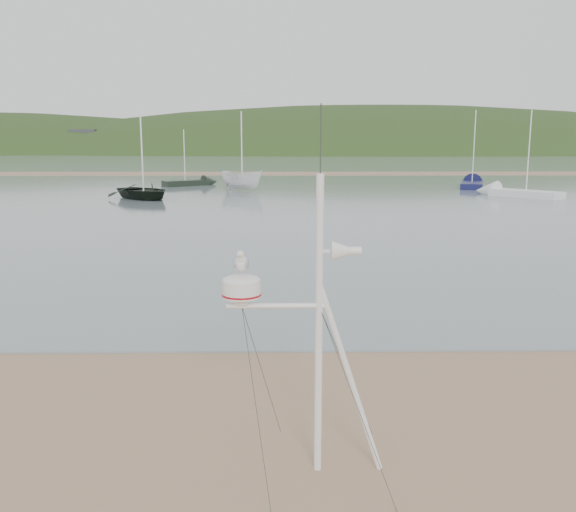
{
  "coord_description": "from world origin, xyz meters",
  "views": [
    {
      "loc": [
        1.57,
        -6.99,
        3.92
      ],
      "look_at": [
        1.68,
        1.0,
        2.43
      ],
      "focal_mm": 38.0,
      "sensor_mm": 36.0,
      "label": 1
    }
  ],
  "objects_px": {
    "boat_white": "(242,163)",
    "sailboat_white_near": "(504,192)",
    "sailboat_dark_mid": "(197,182)",
    "boat_dark": "(142,161)",
    "mast_rig": "(314,389)",
    "sailboat_blue_far": "(472,183)"
  },
  "relations": [
    {
      "from": "mast_rig",
      "to": "boat_dark",
      "type": "bearing_deg",
      "value": 105.42
    },
    {
      "from": "sailboat_dark_mid",
      "to": "sailboat_blue_far",
      "type": "bearing_deg",
      "value": -4.06
    },
    {
      "from": "boat_dark",
      "to": "sailboat_white_near",
      "type": "relative_size",
      "value": 0.77
    },
    {
      "from": "mast_rig",
      "to": "sailboat_dark_mid",
      "type": "height_order",
      "value": "sailboat_dark_mid"
    },
    {
      "from": "sailboat_dark_mid",
      "to": "boat_dark",
      "type": "bearing_deg",
      "value": -98.02
    },
    {
      "from": "boat_white",
      "to": "sailboat_blue_far",
      "type": "bearing_deg",
      "value": -36.41
    },
    {
      "from": "boat_white",
      "to": "sailboat_dark_mid",
      "type": "height_order",
      "value": "sailboat_dark_mid"
    },
    {
      "from": "boat_dark",
      "to": "boat_white",
      "type": "bearing_deg",
      "value": 6.77
    },
    {
      "from": "boat_white",
      "to": "sailboat_white_near",
      "type": "distance_m",
      "value": 20.36
    },
    {
      "from": "mast_rig",
      "to": "sailboat_blue_far",
      "type": "relative_size",
      "value": 0.59
    },
    {
      "from": "boat_white",
      "to": "sailboat_blue_far",
      "type": "xyz_separation_m",
      "value": [
        20.25,
        4.45,
        -1.95
      ]
    },
    {
      "from": "boat_white",
      "to": "sailboat_white_near",
      "type": "relative_size",
      "value": 0.66
    },
    {
      "from": "sailboat_blue_far",
      "to": "sailboat_dark_mid",
      "type": "relative_size",
      "value": 1.37
    },
    {
      "from": "sailboat_blue_far",
      "to": "sailboat_white_near",
      "type": "distance_m",
      "value": 9.62
    },
    {
      "from": "sailboat_dark_mid",
      "to": "boat_white",
      "type": "bearing_deg",
      "value": -54.22
    },
    {
      "from": "mast_rig",
      "to": "sailboat_white_near",
      "type": "height_order",
      "value": "sailboat_white_near"
    },
    {
      "from": "sailboat_blue_far",
      "to": "mast_rig",
      "type": "bearing_deg",
      "value": -109.47
    },
    {
      "from": "mast_rig",
      "to": "sailboat_white_near",
      "type": "bearing_deg",
      "value": 66.93
    },
    {
      "from": "boat_dark",
      "to": "sailboat_blue_far",
      "type": "height_order",
      "value": "sailboat_blue_far"
    },
    {
      "from": "mast_rig",
      "to": "sailboat_dark_mid",
      "type": "bearing_deg",
      "value": 99.13
    },
    {
      "from": "boat_white",
      "to": "sailboat_blue_far",
      "type": "distance_m",
      "value": 20.82
    },
    {
      "from": "sailboat_dark_mid",
      "to": "mast_rig",
      "type": "bearing_deg",
      "value": -80.87
    }
  ]
}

